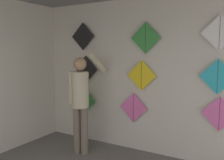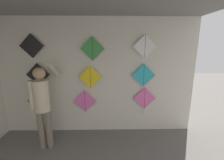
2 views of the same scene
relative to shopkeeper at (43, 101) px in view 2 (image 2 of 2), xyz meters
The scene contains 11 objects.
back_panel 1.18m from the shopkeeper, 37.53° to the left, with size 5.09×0.06×2.80m, color beige.
shopkeeper is the anchor object (origin of this frame).
kite_0 0.74m from the shopkeeper, 122.31° to the left, with size 0.55×0.01×0.55m.
kite_1 0.99m from the shopkeeper, 38.21° to the left, with size 0.55×0.01×0.55m.
kite_2 2.32m from the shopkeeper, 14.92° to the left, with size 0.55×0.04×0.69m.
kite_3 0.81m from the shopkeeper, 118.12° to the left, with size 0.55×0.01×0.55m.
kite_4 1.15m from the shopkeeper, 33.19° to the left, with size 0.55×0.01×0.55m.
kite_5 2.30m from the shopkeeper, 15.28° to the left, with size 0.55×0.01×0.55m.
kite_6 1.31m from the shopkeeper, 123.13° to the left, with size 0.55×0.01×0.55m.
kite_7 1.55m from the shopkeeper, 31.33° to the left, with size 0.55×0.01×0.55m.
kite_8 2.51m from the shopkeeper, 15.29° to the left, with size 0.55×0.01×0.55m.
Camera 2 is at (0.47, 0.27, 2.15)m, focal length 24.00 mm.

